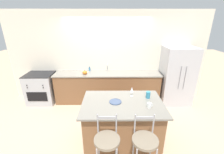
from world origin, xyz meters
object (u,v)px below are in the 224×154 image
Objects in this scene: dinner_plate at (115,102)px; pumpkin_decoration at (85,73)px; refrigerator at (176,76)px; tumbler_cup at (148,95)px; bar_stool_far at (144,146)px; oven_range at (42,88)px; wine_glass at (132,90)px; coffee_mug at (149,105)px; bar_stool_near at (107,146)px; soap_bottle at (90,69)px.

pumpkin_decoration reaches higher than dinner_plate.
refrigerator is 12.26× the size of tumbler_cup.
bar_stool_far is 0.95m from dinner_plate.
wine_glass is (2.56, -1.39, 0.61)m from oven_range.
dinner_plate is at bearing 118.51° from bar_stool_far.
bar_stool_near is at bearing -142.45° from coffee_mug.
bar_stool_near is 10.05× the size of coffee_mug.
pumpkin_decoration is 1.03× the size of soap_bottle.
pumpkin_decoration is at bearing 106.53° from bar_stool_near.
bar_stool_far is 7.99× the size of pumpkin_decoration.
pumpkin_decoration is at bearing 136.72° from tumbler_cup.
bar_stool_near is 0.57m from bar_stool_far.
wine_glass reaches higher than pumpkin_decoration.
coffee_mug is (0.26, -0.44, -0.10)m from wine_glass.
bar_stool_near is (2.07, -2.41, 0.16)m from oven_range.
dinner_plate is 1.71× the size of tumbler_cup.
dinner_plate is 1.74× the size of pumpkin_decoration.
wine_glass reaches higher than tumbler_cup.
bar_stool_near is 1.30m from tumbler_cup.
refrigerator reaches higher than bar_stool_far.
refrigerator is 2.63m from soap_bottle.
tumbler_cup is 1.02× the size of pumpkin_decoration.
tumbler_cup is at bearing 80.80° from coffee_mug.
dinner_plate is (2.22, -1.64, 0.48)m from oven_range.
wine_glass is (0.35, 0.25, 0.13)m from dinner_plate.
wine_glass is 1.46× the size of pumpkin_decoration.
coffee_mug is (2.83, -1.83, 0.51)m from oven_range.
coffee_mug reaches higher than dinner_plate.
coffee_mug is at bearing -124.70° from refrigerator.
bar_stool_far is 7.82× the size of tumbler_cup.
bar_stool_far is 0.71m from coffee_mug.
bar_stool_far is (-1.44, -2.40, -0.24)m from refrigerator.
dinner_plate is (-1.86, -1.61, 0.08)m from refrigerator.
refrigerator is 12.91× the size of soap_bottle.
tumbler_cup is 2.24m from soap_bottle.
wine_glass is at bearing -48.24° from pumpkin_decoration.
refrigerator is 2.80m from bar_stool_far.
coffee_mug is at bearing -59.23° from wine_glass.
wine_glass is 1.42× the size of tumbler_cup.
bar_stool_far reaches higher than dinner_plate.
dinner_plate is at bearing -143.92° from wine_glass.
bar_stool_far reaches higher than soap_bottle.
coffee_mug is at bearing -50.69° from pumpkin_decoration.
dinner_plate is 2.04m from soap_bottle.
bar_stool_far is at bearing -0.88° from bar_stool_near.
soap_bottle is (0.10, 0.31, 0.00)m from pumpkin_decoration.
oven_range is 3.29m from tumbler_cup.
bar_stool_near is 7.82× the size of tumbler_cup.
dinner_plate reaches higher than oven_range.
oven_range is at bearing 177.94° from pumpkin_decoration.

